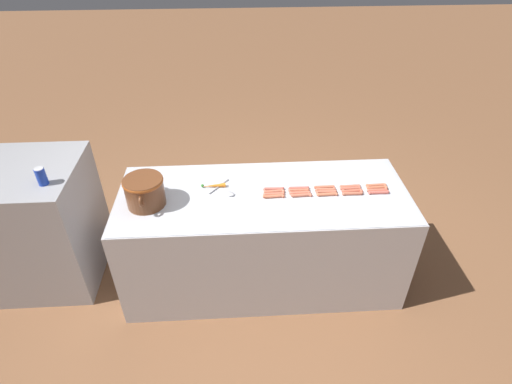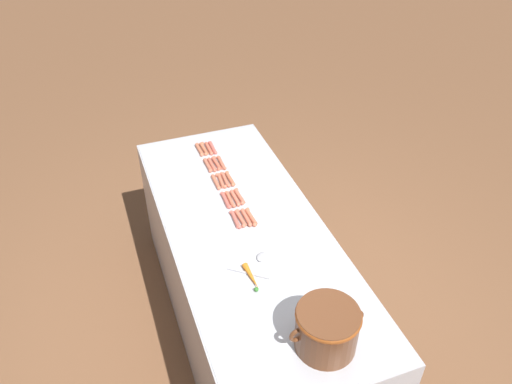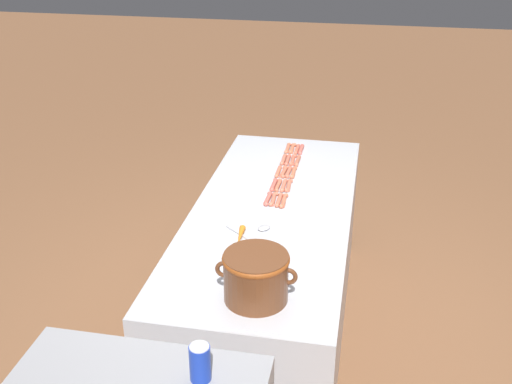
% 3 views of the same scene
% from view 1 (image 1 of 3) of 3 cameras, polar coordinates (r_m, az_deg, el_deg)
% --- Properties ---
extents(ground_plane, '(20.00, 20.00, 0.00)m').
position_cam_1_polar(ground_plane, '(3.51, 0.91, -11.50)').
color(ground_plane, brown).
extents(griddle_counter, '(0.84, 2.11, 0.86)m').
position_cam_1_polar(griddle_counter, '(3.21, 0.98, -6.37)').
color(griddle_counter, '#BCBCC1').
rests_on(griddle_counter, ground_plane).
extents(back_cabinet, '(0.80, 0.78, 1.02)m').
position_cam_1_polar(back_cabinet, '(3.62, -27.92, -4.01)').
color(back_cabinet, '#A0A0A4').
rests_on(back_cabinet, ground_plane).
extents(hot_dog_0, '(0.03, 0.16, 0.02)m').
position_cam_1_polar(hot_dog_0, '(3.06, 16.84, -0.04)').
color(hot_dog_0, '#D76456').
rests_on(hot_dog_0, griddle_counter).
extents(hot_dog_1, '(0.03, 0.16, 0.02)m').
position_cam_1_polar(hot_dog_1, '(3.00, 13.40, -0.20)').
color(hot_dog_1, '#CA6A4F').
rests_on(hot_dog_1, griddle_counter).
extents(hot_dog_2, '(0.03, 0.16, 0.02)m').
position_cam_1_polar(hot_dog_2, '(2.95, 9.97, -0.32)').
color(hot_dog_2, '#D16F4D').
rests_on(hot_dog_2, griddle_counter).
extents(hot_dog_3, '(0.03, 0.16, 0.02)m').
position_cam_1_polar(hot_dog_3, '(2.92, 6.38, -0.44)').
color(hot_dog_3, '#D06D51').
rests_on(hot_dog_3, griddle_counter).
extents(hot_dog_4, '(0.03, 0.16, 0.02)m').
position_cam_1_polar(hot_dog_4, '(2.89, 2.54, -0.60)').
color(hot_dog_4, '#D86F4E').
rests_on(hot_dog_4, griddle_counter).
extents(hot_dog_5, '(0.02, 0.16, 0.02)m').
position_cam_1_polar(hot_dog_5, '(3.08, 16.65, 0.25)').
color(hot_dog_5, '#D86951').
rests_on(hot_dog_5, griddle_counter).
extents(hot_dog_6, '(0.03, 0.16, 0.02)m').
position_cam_1_polar(hot_dog_6, '(3.02, 13.35, 0.15)').
color(hot_dog_6, '#D3674D').
rests_on(hot_dog_6, griddle_counter).
extents(hot_dog_7, '(0.03, 0.16, 0.02)m').
position_cam_1_polar(hot_dog_7, '(2.98, 9.86, 0.02)').
color(hot_dog_7, '#CF6C52').
rests_on(hot_dog_7, griddle_counter).
extents(hot_dog_8, '(0.03, 0.16, 0.02)m').
position_cam_1_polar(hot_dog_8, '(2.94, 6.19, -0.11)').
color(hot_dog_8, '#D87056').
rests_on(hot_dog_8, griddle_counter).
extents(hot_dog_9, '(0.03, 0.16, 0.02)m').
position_cam_1_polar(hot_dog_9, '(2.91, 2.54, -0.28)').
color(hot_dog_9, '#D26E53').
rests_on(hot_dog_9, griddle_counter).
extents(hot_dog_10, '(0.03, 0.16, 0.02)m').
position_cam_1_polar(hot_dog_10, '(3.10, 16.63, 0.60)').
color(hot_dog_10, '#CD6F4C').
rests_on(hot_dog_10, griddle_counter).
extents(hot_dog_11, '(0.03, 0.16, 0.02)m').
position_cam_1_polar(hot_dog_11, '(3.05, 13.12, 0.50)').
color(hot_dog_11, '#CB6650').
rests_on(hot_dog_11, griddle_counter).
extents(hot_dog_12, '(0.03, 0.16, 0.02)m').
position_cam_1_polar(hot_dog_12, '(3.00, 9.70, 0.34)').
color(hot_dog_12, '#CC6D50').
rests_on(hot_dog_12, griddle_counter).
extents(hot_dog_13, '(0.03, 0.16, 0.02)m').
position_cam_1_polar(hot_dog_13, '(2.96, 6.06, 0.25)').
color(hot_dog_13, '#CD6B4D').
rests_on(hot_dog_13, griddle_counter).
extents(hot_dog_14, '(0.03, 0.16, 0.02)m').
position_cam_1_polar(hot_dog_14, '(2.94, 2.59, 0.09)').
color(hot_dog_14, '#CE6F53').
rests_on(hot_dog_14, griddle_counter).
extents(hot_dog_15, '(0.03, 0.16, 0.02)m').
position_cam_1_polar(hot_dog_15, '(3.13, 16.49, 0.93)').
color(hot_dog_15, '#D37150').
rests_on(hot_dog_15, griddle_counter).
extents(hot_dog_16, '(0.03, 0.16, 0.02)m').
position_cam_1_polar(hot_dog_16, '(3.07, 13.05, 0.79)').
color(hot_dog_16, '#CF6E53').
rests_on(hot_dog_16, griddle_counter).
extents(hot_dog_17, '(0.02, 0.16, 0.02)m').
position_cam_1_polar(hot_dog_17, '(3.02, 9.56, 0.71)').
color(hot_dog_17, '#D76F51').
rests_on(hot_dog_17, griddle_counter).
extents(hot_dog_18, '(0.03, 0.16, 0.02)m').
position_cam_1_polar(hot_dog_18, '(2.99, 6.02, 0.55)').
color(hot_dog_18, '#D56355').
rests_on(hot_dog_18, griddle_counter).
extents(hot_dog_19, '(0.03, 0.16, 0.02)m').
position_cam_1_polar(hot_dog_19, '(2.96, 2.50, 0.44)').
color(hot_dog_19, '#D36556').
rests_on(hot_dog_19, griddle_counter).
extents(bean_pot, '(0.34, 0.28, 0.21)m').
position_cam_1_polar(bean_pot, '(2.87, -15.37, 0.24)').
color(bean_pot, brown).
rests_on(bean_pot, griddle_counter).
extents(serving_spoon, '(0.24, 0.20, 0.02)m').
position_cam_1_polar(serving_spoon, '(2.95, -4.20, 0.09)').
color(serving_spoon, '#B7B7BC').
rests_on(serving_spoon, griddle_counter).
extents(carrot, '(0.04, 0.18, 0.03)m').
position_cam_1_polar(carrot, '(3.00, -6.01, 0.89)').
color(carrot, orange).
rests_on(carrot, griddle_counter).
extents(soda_can, '(0.07, 0.07, 0.13)m').
position_cam_1_polar(soda_can, '(3.06, -27.89, 1.96)').
color(soda_can, '#1938B2').
rests_on(soda_can, back_cabinet).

